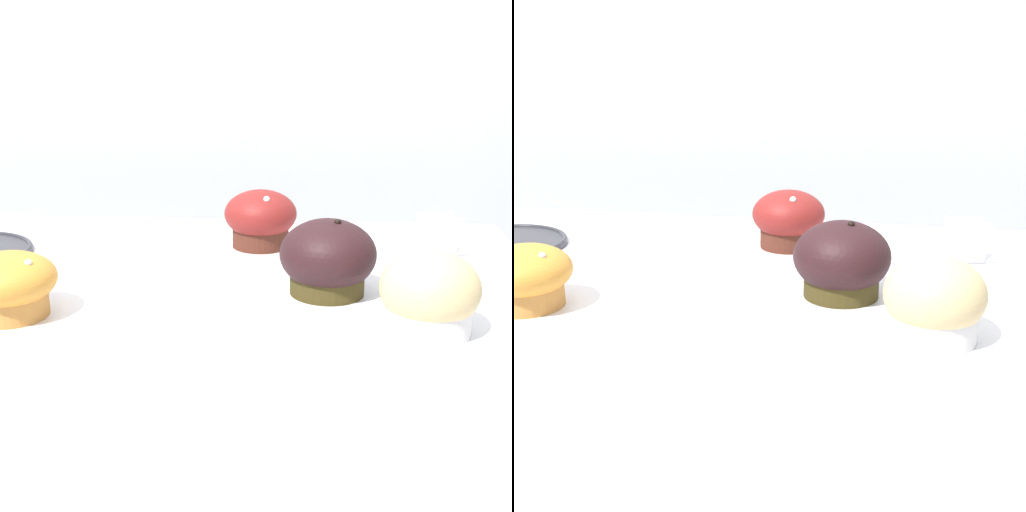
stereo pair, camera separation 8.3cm
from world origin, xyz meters
TOP-DOWN VIEW (x-y plane):
  - wall_back at (0.00, 0.60)m, footprint 3.20×0.10m
  - muffin_front_center at (0.23, -0.02)m, footprint 0.11×0.11m
  - muffin_back_left at (0.33, -0.12)m, footprint 0.10×0.10m
  - muffin_back_right at (0.13, 0.17)m, footprint 0.10×0.10m
  - muffin_front_left at (-0.12, -0.11)m, footprint 0.10×0.10m
  - price_card at (0.38, 0.13)m, footprint 0.06×0.05m

SIDE VIEW (x-z plane):
  - wall_back at x=0.00m, z-range 0.00..1.80m
  - price_card at x=0.38m, z-range 0.94..1.00m
  - muffin_front_left at x=-0.12m, z-range 0.94..1.01m
  - muffin_back_left at x=0.33m, z-range 0.93..1.02m
  - muffin_back_right at x=0.13m, z-range 0.93..1.02m
  - muffin_front_center at x=0.23m, z-range 0.93..1.02m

